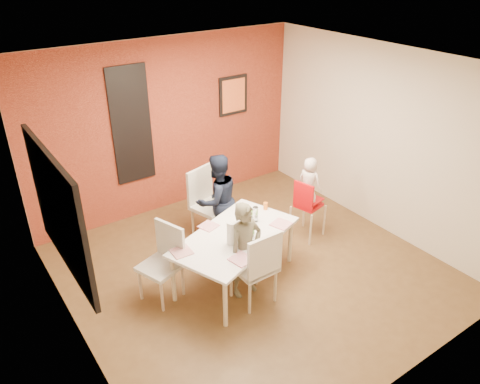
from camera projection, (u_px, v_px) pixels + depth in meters
ground at (253, 270)px, 6.23m from camera, size 4.50×4.50×0.00m
ceiling at (256, 66)px, 4.96m from camera, size 4.50×4.50×0.02m
wall_back at (168, 126)px, 7.23m from camera, size 4.50×0.02×2.70m
wall_front at (412, 276)px, 3.97m from camera, size 4.50×0.02×2.70m
wall_left at (65, 240)px, 4.46m from camera, size 0.02×4.50×2.70m
wall_right at (380, 140)px, 6.74m from camera, size 0.02×4.50×2.70m
brick_accent_wall at (168, 127)px, 7.21m from camera, size 4.50×0.02×2.70m
picture_window_frame at (58, 212)px, 4.53m from camera, size 0.05×1.70×1.30m
picture_window_pane at (60, 212)px, 4.53m from camera, size 0.02×1.55×1.15m
glassblock_strip at (131, 126)px, 6.83m from camera, size 0.55×0.03×1.70m
glassblock_surround at (131, 126)px, 6.82m from camera, size 0.60×0.03×1.76m
art_print_frame at (233, 95)px, 7.66m from camera, size 0.54×0.03×0.64m
art_print_canvas at (234, 96)px, 7.65m from camera, size 0.44×0.01×0.54m
dining_table at (235, 239)px, 5.77m from camera, size 1.85×1.43×0.68m
chair_near at (258, 265)px, 5.41m from camera, size 0.47×0.47×1.01m
chair_far at (207, 199)px, 6.74m from camera, size 0.60×0.60×1.05m
chair_left at (165, 258)px, 5.58m from camera, size 0.56×0.56×0.95m
high_chair at (307, 204)px, 6.70m from camera, size 0.46×0.46×0.92m
child_near at (246, 250)px, 5.56m from camera, size 0.47×0.32×1.24m
child_far at (217, 200)px, 6.53m from camera, size 0.68×0.53×1.36m
toddler at (309, 182)px, 6.55m from camera, size 0.32×0.40×0.71m
plate_near_left at (241, 259)px, 5.30m from camera, size 0.27×0.27×0.01m
plate_far_mid at (209, 226)px, 5.92m from camera, size 0.26×0.26×0.01m
plate_near_right at (281, 224)px, 5.96m from camera, size 0.29×0.29×0.01m
plate_far_left at (182, 252)px, 5.43m from camera, size 0.24×0.24×0.01m
salad_bowl_a at (246, 232)px, 5.77m from camera, size 0.25×0.25×0.05m
salad_bowl_b at (249, 214)px, 6.16m from camera, size 0.22×0.22×0.05m
wine_bottle at (243, 218)px, 5.80m from camera, size 0.08×0.08×0.31m
wine_glass_a at (252, 233)px, 5.59m from camera, size 0.07×0.07×0.21m
wine_glass_b at (255, 214)px, 5.99m from camera, size 0.07×0.07×0.20m
paper_towel_roll at (232, 233)px, 5.52m from camera, size 0.13×0.13×0.30m
condiment_red at (247, 226)px, 5.81m from camera, size 0.03×0.03×0.13m
condiment_green at (242, 225)px, 5.82m from camera, size 0.04×0.04×0.15m
condiment_brown at (238, 228)px, 5.77m from camera, size 0.03×0.03×0.13m
sippy_cup at (266, 206)px, 6.28m from camera, size 0.06×0.06×0.10m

